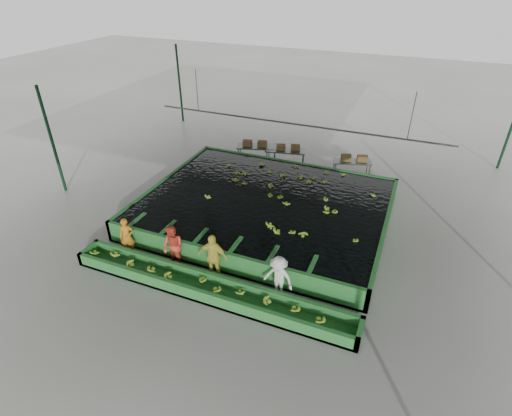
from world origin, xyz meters
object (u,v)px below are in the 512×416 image
at_px(flotation_tank, 265,208).
at_px(worker_a, 127,237).
at_px(worker_c, 213,257).
at_px(packing_table_right, 351,169).
at_px(packing_table_left, 257,154).
at_px(sorting_trough, 208,288).
at_px(box_stack_left, 255,146).
at_px(box_stack_mid, 288,150).
at_px(box_stack_right, 354,161).
at_px(worker_d, 278,277).
at_px(worker_b, 173,247).
at_px(packing_table_mid, 285,158).

xyz_separation_m(flotation_tank, worker_a, (-3.77, -4.30, 0.30)).
xyz_separation_m(worker_c, packing_table_right, (2.86, 9.54, -0.46)).
distance_m(packing_table_left, packing_table_right, 5.07).
relative_size(sorting_trough, worker_a, 6.69).
distance_m(packing_table_left, box_stack_left, 0.50).
bearing_deg(box_stack_mid, sorting_trough, -85.96).
xyz_separation_m(box_stack_left, box_stack_right, (5.22, 0.42, -0.12)).
distance_m(worker_d, box_stack_right, 9.64).
distance_m(worker_b, box_stack_right, 10.61).
bearing_deg(packing_table_left, box_stack_mid, 7.33).
xyz_separation_m(worker_a, worker_d, (5.91, 0.00, 0.04)).
relative_size(worker_d, packing_table_left, 0.74).
height_order(worker_b, worker_c, worker_c).
bearing_deg(box_stack_left, box_stack_mid, 7.90).
distance_m(sorting_trough, worker_c, 1.04).
relative_size(packing_table_right, box_stack_mid, 1.53).
distance_m(sorting_trough, box_stack_right, 10.79).
xyz_separation_m(packing_table_right, box_stack_right, (0.06, 0.09, 0.43)).
distance_m(flotation_tank, packing_table_right, 5.87).
xyz_separation_m(worker_b, packing_table_mid, (0.94, 9.37, -0.37)).
xyz_separation_m(worker_b, worker_d, (3.91, 0.00, -0.06)).
bearing_deg(packing_table_mid, box_stack_right, 4.03).
xyz_separation_m(packing_table_left, packing_table_right, (5.06, 0.30, -0.06)).
relative_size(box_stack_mid, box_stack_right, 0.94).
height_order(worker_c, worker_d, worker_c).
distance_m(worker_c, worker_d, 2.35).
bearing_deg(sorting_trough, worker_a, 168.02).
distance_m(worker_c, packing_table_mid, 9.40).
bearing_deg(flotation_tank, worker_d, -63.50).
distance_m(packing_table_mid, packing_table_right, 3.48).
distance_m(worker_d, packing_table_right, 9.56).
bearing_deg(packing_table_right, packing_table_left, -176.60).
distance_m(worker_a, box_stack_mid, 9.93).
distance_m(sorting_trough, worker_a, 3.89).
bearing_deg(worker_b, box_stack_left, 108.59).
bearing_deg(box_stack_left, flotation_tank, -62.84).
bearing_deg(worker_d, worker_a, -172.51).
distance_m(flotation_tank, packing_table_left, 5.49).
height_order(worker_c, box_stack_right, worker_c).
bearing_deg(packing_table_left, box_stack_right, 4.35).
distance_m(worker_a, packing_table_left, 9.34).
xyz_separation_m(sorting_trough, packing_table_left, (-2.41, 10.03, 0.23)).
relative_size(worker_d, packing_table_mid, 0.75).
height_order(worker_b, box_stack_right, worker_b).
bearing_deg(flotation_tank, worker_a, -131.24).
relative_size(sorting_trough, packing_table_mid, 4.79).
xyz_separation_m(worker_c, box_stack_left, (-2.31, 9.20, 0.08)).
height_order(sorting_trough, worker_d, worker_d).
distance_m(worker_c, packing_table_left, 9.50).
bearing_deg(box_stack_left, packing_table_mid, 5.81).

